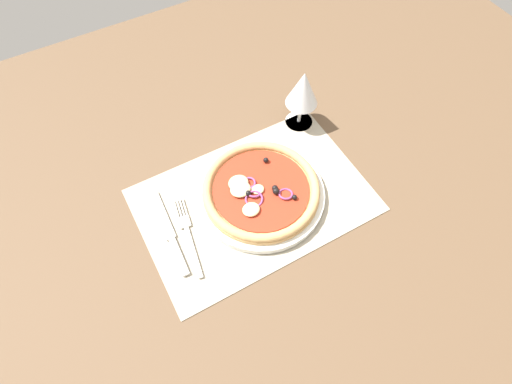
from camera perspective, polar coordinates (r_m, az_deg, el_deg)
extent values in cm
cube|color=brown|center=(86.99, -0.29, -1.56)|extent=(190.00, 140.00, 2.40)
cube|color=#A39984|center=(85.79, -0.29, -1.08)|extent=(46.77, 31.31, 0.40)
cylinder|color=silver|center=(85.41, 0.69, -0.29)|extent=(26.38, 26.38, 1.48)
cylinder|color=tan|center=(84.36, 0.70, 0.15)|extent=(24.12, 24.12, 1.00)
torus|color=tan|center=(83.63, 0.71, 0.46)|extent=(23.99, 23.99, 1.80)
cylinder|color=#A82D19|center=(83.81, 0.70, 0.38)|extent=(19.78, 19.78, 0.30)
ellipsoid|color=beige|center=(82.94, -2.16, 0.39)|extent=(4.23, 3.81, 1.27)
ellipsoid|color=beige|center=(80.61, -0.69, -2.42)|extent=(3.52, 3.17, 1.06)
ellipsoid|color=beige|center=(82.94, 0.41, 0.14)|extent=(2.60, 2.34, 0.78)
ellipsoid|color=beige|center=(83.80, -2.46, 1.28)|extent=(4.18, 3.76, 1.25)
sphere|color=black|center=(87.07, 1.37, 4.44)|extent=(1.16, 1.16, 1.16)
sphere|color=black|center=(83.10, 2.64, 0.54)|extent=(1.28, 1.28, 1.28)
sphere|color=black|center=(82.65, 2.78, 0.11)|extent=(1.40, 1.40, 1.40)
sphere|color=black|center=(82.36, -1.09, -0.21)|extent=(1.26, 1.26, 1.26)
sphere|color=black|center=(82.37, 5.36, -0.73)|extent=(1.06, 1.06, 1.06)
torus|color=#8E3D75|center=(83.07, -0.66, 0.09)|extent=(3.48, 3.38, 1.57)
torus|color=#8E3D75|center=(82.95, 4.14, -0.27)|extent=(3.12, 3.08, 1.15)
torus|color=#8E3D75|center=(84.11, -1.03, 1.20)|extent=(3.17, 3.13, 1.15)
torus|color=#8E3D75|center=(82.11, -0.27, -0.99)|extent=(3.85, 3.73, 1.73)
cube|color=silver|center=(80.88, -8.67, -8.17)|extent=(2.76, 11.15, 0.44)
cube|color=silver|center=(84.00, -9.87, -4.11)|extent=(2.59, 2.85, 0.44)
cube|color=silver|center=(85.72, -9.85, -2.02)|extent=(1.04, 4.31, 0.44)
cube|color=silver|center=(85.72, -10.23, -2.13)|extent=(1.04, 4.31, 0.44)
cube|color=silver|center=(85.73, -10.62, -2.25)|extent=(1.04, 4.31, 0.44)
cube|color=silver|center=(85.74, -11.00, -2.36)|extent=(1.04, 4.31, 0.44)
cube|color=silver|center=(80.86, -10.64, -8.72)|extent=(1.79, 8.46, 0.62)
cube|color=silver|center=(85.67, -12.90, -3.12)|extent=(2.68, 11.70, 0.44)
cylinder|color=silver|center=(99.16, 5.94, 9.73)|extent=(6.40, 6.40, 0.40)
cylinder|color=silver|center=(96.80, 6.11, 10.98)|extent=(0.80, 0.80, 6.00)
cone|color=silver|center=(91.66, 6.54, 14.07)|extent=(7.20, 7.20, 8.50)
cone|color=orange|center=(92.26, 6.48, 13.68)|extent=(5.24, 5.24, 5.95)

